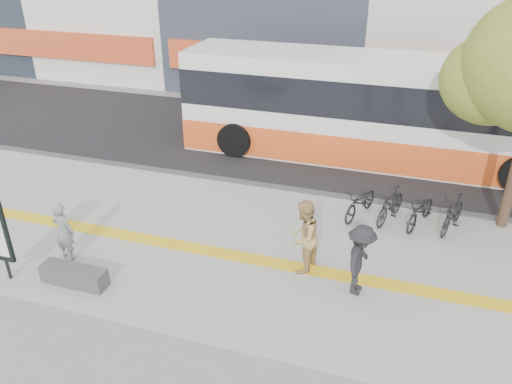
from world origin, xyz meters
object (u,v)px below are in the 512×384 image
(bus, at_px, (374,112))
(pedestrian_dark, at_px, (360,260))
(seated_woman, at_px, (64,231))
(bench, at_px, (74,275))
(pedestrian_tan, at_px, (303,237))

(bus, relative_size, pedestrian_dark, 7.83)
(bus, xyz_separation_m, pedestrian_dark, (0.61, -7.98, -0.81))
(seated_woman, distance_m, pedestrian_dark, 7.18)
(bench, distance_m, pedestrian_tan, 5.44)
(bench, bearing_deg, seated_woman, 133.36)
(pedestrian_tan, height_order, pedestrian_dark, pedestrian_tan)
(bus, relative_size, seated_woman, 8.70)
(pedestrian_tan, relative_size, pedestrian_dark, 1.07)
(bus, distance_m, seated_woman, 11.03)
(seated_woman, bearing_deg, pedestrian_dark, -168.80)
(pedestrian_tan, distance_m, pedestrian_dark, 1.47)
(bench, relative_size, bus, 0.12)
(seated_woman, xyz_separation_m, pedestrian_tan, (5.73, 1.34, 0.15))
(seated_woman, height_order, pedestrian_dark, pedestrian_dark)
(bench, relative_size, seated_woman, 1.03)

